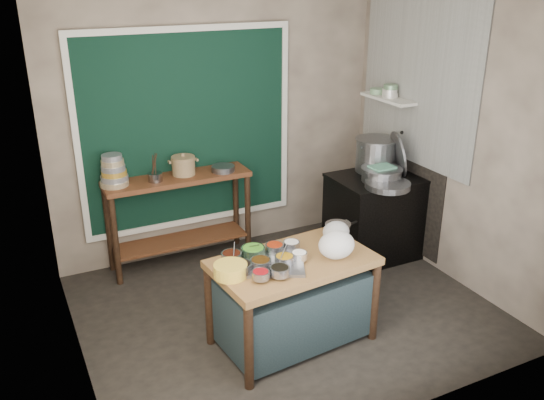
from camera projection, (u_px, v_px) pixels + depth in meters
name	position (u px, v px, depth m)	size (l,w,h in m)	color
floor	(285.00, 310.00, 5.19)	(3.50, 3.00, 0.02)	#29241F
back_wall	(219.00, 120.00, 5.92)	(3.50, 0.02, 2.80)	gray
left_wall	(60.00, 197.00, 3.94)	(0.02, 3.00, 2.80)	gray
right_wall	(453.00, 136.00, 5.38)	(0.02, 3.00, 2.80)	gray
curtain_panel	(188.00, 130.00, 5.76)	(2.10, 0.02, 1.90)	black
curtain_frame	(188.00, 130.00, 5.75)	(2.22, 0.03, 2.02)	beige
tile_panel	(417.00, 78.00, 5.66)	(0.02, 1.70, 1.70)	#B2B2AA
soot_patch	(402.00, 184.00, 6.18)	(0.01, 1.30, 1.30)	black
wall_shelf	(388.00, 99.00, 5.96)	(0.22, 0.70, 0.03)	beige
prep_table	(293.00, 301.00, 4.61)	(1.25, 0.72, 0.75)	brown
back_counter	(180.00, 220.00, 5.85)	(1.45, 0.40, 0.95)	#582C19
stove_block	(376.00, 217.00, 6.04)	(0.90, 0.68, 0.85)	black
stove_top	(378.00, 178.00, 5.87)	(0.92, 0.69, 0.03)	black
condiment_tray	(267.00, 264.00, 4.37)	(0.55, 0.39, 0.02)	gray
condiment_bowls	(263.00, 259.00, 4.36)	(0.67, 0.52, 0.07)	gray
yellow_basin	(231.00, 270.00, 4.21)	(0.25, 0.25, 0.10)	gold
saucepan	(338.00, 230.00, 4.83)	(0.22, 0.22, 0.12)	gray
plastic_bag_a	(337.00, 245.00, 4.46)	(0.29, 0.25, 0.22)	white
plastic_bag_b	(336.00, 232.00, 4.74)	(0.23, 0.19, 0.17)	white
bowl_stack	(114.00, 172.00, 5.39)	(0.27, 0.27, 0.30)	tan
utensil_cup	(155.00, 177.00, 5.52)	(0.14, 0.14, 0.08)	gray
ceramic_crock	(183.00, 166.00, 5.69)	(0.25, 0.25, 0.17)	olive
wide_bowl	(223.00, 169.00, 5.80)	(0.23, 0.23, 0.06)	gray
stock_pot	(376.00, 155.00, 5.97)	(0.45, 0.45, 0.35)	gray
pot_lid	(398.00, 154.00, 5.81)	(0.47, 0.47, 0.02)	gray
steamer	(382.00, 174.00, 5.72)	(0.43, 0.43, 0.14)	gray
green_cloth	(382.00, 167.00, 5.69)	(0.23, 0.18, 0.02)	#569C71
shallow_pan	(388.00, 185.00, 5.56)	(0.44, 0.44, 0.06)	gray
shelf_bowl_stack	(390.00, 91.00, 5.92)	(0.17, 0.17, 0.13)	silver
shelf_bowl_green	(377.00, 91.00, 6.11)	(0.16, 0.16, 0.06)	gray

